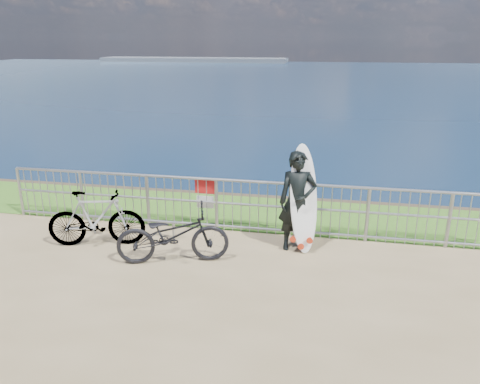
% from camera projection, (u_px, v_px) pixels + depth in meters
% --- Properties ---
extents(grass_strip, '(120.00, 120.00, 0.00)m').
position_uv_depth(grass_strip, '(250.00, 213.00, 10.70)').
color(grass_strip, '#376D1E').
rests_on(grass_strip, ground).
extents(seascape, '(260.00, 260.00, 5.00)m').
position_uv_depth(seascape, '(194.00, 62.00, 154.77)').
color(seascape, brown).
rests_on(seascape, ground).
extents(railing, '(10.06, 0.10, 1.13)m').
position_uv_depth(railing, '(241.00, 205.00, 9.49)').
color(railing, gray).
rests_on(railing, ground).
extents(surfer, '(0.76, 0.57, 1.89)m').
position_uv_depth(surfer, '(297.00, 202.00, 8.62)').
color(surfer, black).
rests_on(surfer, ground).
extents(surfboard, '(0.67, 0.64, 2.02)m').
position_uv_depth(surfboard, '(303.00, 203.00, 8.58)').
color(surfboard, white).
rests_on(surfboard, ground).
extents(bicycle_near, '(2.09, 1.23, 1.04)m').
position_uv_depth(bicycle_near, '(173.00, 235.00, 8.23)').
color(bicycle_near, black).
rests_on(bicycle_near, ground).
extents(bicycle_far, '(1.90, 0.96, 1.10)m').
position_uv_depth(bicycle_far, '(96.00, 218.00, 8.88)').
color(bicycle_far, black).
rests_on(bicycle_far, ground).
extents(bike_rack, '(1.89, 0.05, 0.39)m').
position_uv_depth(bike_rack, '(133.00, 221.00, 9.35)').
color(bike_rack, gray).
rests_on(bike_rack, ground).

